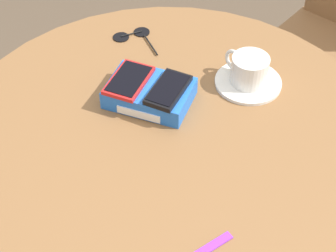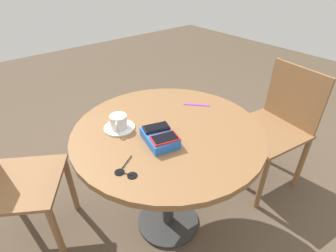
# 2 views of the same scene
# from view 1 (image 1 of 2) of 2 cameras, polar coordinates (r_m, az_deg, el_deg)

# --- Properties ---
(round_table) EXTENTS (0.94, 0.94, 0.71)m
(round_table) POSITION_cam_1_polar(r_m,az_deg,el_deg) (1.26, 0.00, -4.19)
(round_table) COLOR #2D2D2D
(round_table) RESTS_ON ground_plane
(phone_box) EXTENTS (0.20, 0.16, 0.04)m
(phone_box) POSITION_cam_1_polar(r_m,az_deg,el_deg) (1.23, -1.89, 3.35)
(phone_box) COLOR blue
(phone_box) RESTS_ON round_table
(phone_red) EXTENTS (0.10, 0.14, 0.01)m
(phone_red) POSITION_cam_1_polar(r_m,az_deg,el_deg) (1.23, -4.00, 4.67)
(phone_red) COLOR red
(phone_red) RESTS_ON phone_box
(phone_black) EXTENTS (0.10, 0.13, 0.01)m
(phone_black) POSITION_cam_1_polar(r_m,az_deg,el_deg) (1.20, 0.02, 3.71)
(phone_black) COLOR black
(phone_black) RESTS_ON phone_box
(saucer) EXTENTS (0.15, 0.15, 0.01)m
(saucer) POSITION_cam_1_polar(r_m,az_deg,el_deg) (1.30, 8.13, 4.42)
(saucer) COLOR silver
(saucer) RESTS_ON round_table
(coffee_cup) EXTENTS (0.10, 0.09, 0.07)m
(coffee_cup) POSITION_cam_1_polar(r_m,az_deg,el_deg) (1.28, 8.22, 5.76)
(coffee_cup) COLOR silver
(coffee_cup) RESTS_ON saucer
(sunglasses) EXTENTS (0.12, 0.11, 0.01)m
(sunglasses) POSITION_cam_1_polar(r_m,az_deg,el_deg) (1.43, -3.51, 9.13)
(sunglasses) COLOR black
(sunglasses) RESTS_ON round_table
(chair_far_side) EXTENTS (0.56, 0.56, 0.84)m
(chair_far_side) POSITION_cam_1_polar(r_m,az_deg,el_deg) (1.91, 16.70, 7.60)
(chair_far_side) COLOR brown
(chair_far_side) RESTS_ON ground_plane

